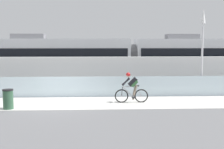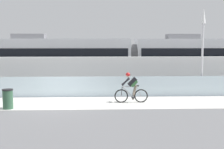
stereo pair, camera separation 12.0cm
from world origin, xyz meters
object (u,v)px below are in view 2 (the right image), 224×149
Objects in this scene: tram at (133,60)px; lamp_post_antenna at (203,41)px; cyclist_on_bike at (131,88)px; trash_bin at (8,99)px.

lamp_post_antenna is at bearing -51.87° from tram.
lamp_post_antenna is at bearing 25.60° from cyclist_on_bike.
cyclist_on_bike is 1.84× the size of trash_bin.
cyclist_on_bike is at bearing -154.40° from lamp_post_antenna.
tram is 6.14m from lamp_post_antenna.
cyclist_on_bike reaches higher than trash_bin.
lamp_post_antenna reaches higher than cyclist_on_bike.
cyclist_on_bike is 0.34× the size of lamp_post_antenna.
cyclist_on_bike is at bearing 11.67° from trash_bin.
trash_bin is (-6.85, -8.10, -1.41)m from tram.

